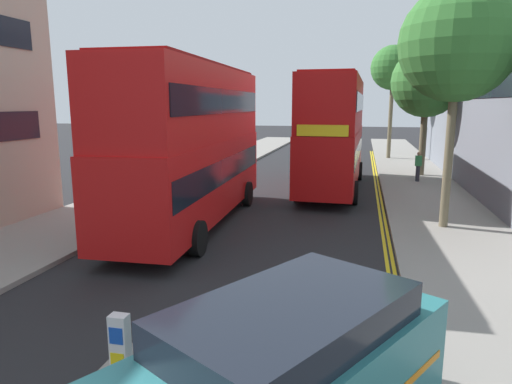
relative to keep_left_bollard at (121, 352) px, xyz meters
The scene contains 11 objects.
sidewalk_right 13.57m from the keep_left_bollard, 61.36° to the left, with size 4.00×80.00×0.14m, color gray.
sidewalk_left 13.57m from the keep_left_bollard, 118.64° to the left, with size 4.00×80.00×0.14m, color gray.
kerb_line_outer 10.85m from the keep_left_bollard, 66.04° to the left, with size 0.10×56.00×0.01m, color yellow.
kerb_line_inner 10.79m from the keep_left_bollard, 66.82° to the left, with size 0.10×56.00×0.01m, color yellow.
keep_left_bollard is the anchor object (origin of this frame).
double_decker_bus_away 10.06m from the keep_left_bollard, 104.27° to the left, with size 3.06×10.88×5.64m.
double_decker_bus_oncoming 17.83m from the keep_left_bollard, 83.40° to the left, with size 2.97×10.86×5.64m.
pedestrian_far 21.28m from the keep_left_bollard, 72.30° to the left, with size 0.34×0.22×1.62m.
street_tree_near 32.60m from the keep_left_bollard, 80.10° to the left, with size 3.36×3.36×8.57m.
street_tree_mid 24.32m from the keep_left_bollard, 73.10° to the left, with size 4.04×4.04×7.43m.
street_tree_far 13.56m from the keep_left_bollard, 59.42° to the left, with size 3.74×3.74×7.94m.
Camera 1 is at (3.42, -1.56, 4.30)m, focal length 31.90 mm.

